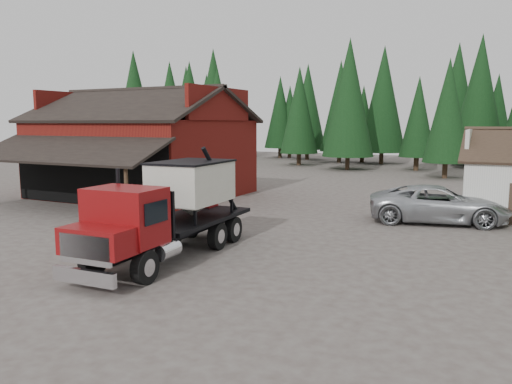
% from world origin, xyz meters
% --- Properties ---
extents(ground, '(120.00, 120.00, 0.00)m').
position_xyz_m(ground, '(0.00, 0.00, 0.00)').
color(ground, '#4E433D').
rests_on(ground, ground).
extents(red_barn, '(12.80, 13.63, 7.18)m').
position_xyz_m(red_barn, '(-11.00, 9.90, 2.69)').
color(red_barn, maroon).
rests_on(red_barn, ground).
extents(conifer_backdrop, '(76.00, 16.00, 16.00)m').
position_xyz_m(conifer_backdrop, '(0.00, 42.00, 0.00)').
color(conifer_backdrop, black).
rests_on(conifer_backdrop, ground).
extents(near_pine_a, '(4.40, 4.40, 11.40)m').
position_xyz_m(near_pine_a, '(-22.00, 28.00, 6.39)').
color(near_pine_a, '#382619').
rests_on(near_pine_a, ground).
extents(near_pine_b, '(3.96, 3.96, 10.40)m').
position_xyz_m(near_pine_b, '(6.00, 30.00, 5.89)').
color(near_pine_b, '#382619').
rests_on(near_pine_b, ground).
extents(near_pine_d, '(5.28, 5.28, 13.40)m').
position_xyz_m(near_pine_d, '(-4.00, 34.00, 7.39)').
color(near_pine_d, '#382619').
rests_on(near_pine_d, ground).
extents(feed_truck, '(2.90, 8.83, 3.94)m').
position_xyz_m(feed_truck, '(0.17, -2.16, 1.84)').
color(feed_truck, black).
rests_on(feed_truck, ground).
extents(silver_car, '(7.04, 4.36, 1.82)m').
position_xyz_m(silver_car, '(8.00, 8.95, 0.91)').
color(silver_car, '#B2B6BB').
rests_on(silver_car, ground).
extents(equip_box, '(1.11, 1.29, 0.60)m').
position_xyz_m(equip_box, '(-1.42, -3.76, 0.30)').
color(equip_box, maroon).
rests_on(equip_box, ground).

